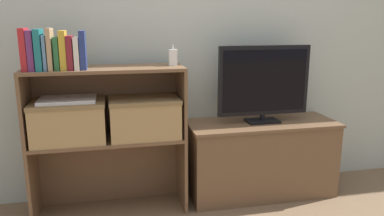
{
  "coord_description": "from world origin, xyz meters",
  "views": [
    {
      "loc": [
        -0.5,
        -2.14,
        1.22
      ],
      "look_at": [
        0.0,
        0.16,
        0.66
      ],
      "focal_mm": 35.0,
      "sensor_mm": 36.0,
      "label": 1
    }
  ],
  "objects_px": {
    "book_teal": "(39,50)",
    "storage_basket_left": "(69,120)",
    "book_forest": "(57,54)",
    "baby_monitor": "(173,57)",
    "tv": "(264,82)",
    "book_mustard": "(63,50)",
    "tv_stand": "(260,158)",
    "book_skyblue": "(46,53)",
    "book_crimson": "(25,50)",
    "laptop": "(67,100)",
    "book_ivory": "(77,53)",
    "book_tan": "(51,49)",
    "storage_basket_right": "(145,116)",
    "book_maroon": "(70,53)",
    "book_navy": "(83,50)",
    "book_plum": "(32,51)"
  },
  "relations": [
    {
      "from": "tv",
      "to": "book_mustard",
      "type": "distance_m",
      "value": 1.29
    },
    {
      "from": "laptop",
      "to": "book_navy",
      "type": "bearing_deg",
      "value": -22.4
    },
    {
      "from": "book_plum",
      "to": "book_navy",
      "type": "bearing_deg",
      "value": 0.0
    },
    {
      "from": "tv_stand",
      "to": "baby_monitor",
      "type": "xyz_separation_m",
      "value": [
        -0.62,
        -0.03,
        0.72
      ]
    },
    {
      "from": "book_crimson",
      "to": "book_skyblue",
      "type": "distance_m",
      "value": 0.11
    },
    {
      "from": "book_teal",
      "to": "book_mustard",
      "type": "distance_m",
      "value": 0.13
    },
    {
      "from": "book_ivory",
      "to": "book_crimson",
      "type": "bearing_deg",
      "value": 180.0
    },
    {
      "from": "book_skyblue",
      "to": "book_forest",
      "type": "bearing_deg",
      "value": 0.0
    },
    {
      "from": "book_maroon",
      "to": "laptop",
      "type": "bearing_deg",
      "value": 131.58
    },
    {
      "from": "book_tan",
      "to": "storage_basket_right",
      "type": "distance_m",
      "value": 0.67
    },
    {
      "from": "book_forest",
      "to": "storage_basket_right",
      "type": "distance_m",
      "value": 0.63
    },
    {
      "from": "book_mustard",
      "to": "storage_basket_left",
      "type": "height_order",
      "value": "book_mustard"
    },
    {
      "from": "tv_stand",
      "to": "baby_monitor",
      "type": "height_order",
      "value": "baby_monitor"
    },
    {
      "from": "tv",
      "to": "book_mustard",
      "type": "xyz_separation_m",
      "value": [
        -1.26,
        -0.09,
        0.24
      ]
    },
    {
      "from": "book_tan",
      "to": "storage_basket_right",
      "type": "height_order",
      "value": "book_tan"
    },
    {
      "from": "tv",
      "to": "book_forest",
      "type": "relative_size",
      "value": 3.45
    },
    {
      "from": "book_teal",
      "to": "storage_basket_left",
      "type": "distance_m",
      "value": 0.44
    },
    {
      "from": "book_ivory",
      "to": "laptop",
      "type": "distance_m",
      "value": 0.29
    },
    {
      "from": "tv_stand",
      "to": "book_crimson",
      "type": "height_order",
      "value": "book_crimson"
    },
    {
      "from": "book_plum",
      "to": "book_tan",
      "type": "xyz_separation_m",
      "value": [
        0.1,
        0.0,
        0.01
      ]
    },
    {
      "from": "book_crimson",
      "to": "laptop",
      "type": "relative_size",
      "value": 0.72
    },
    {
      "from": "tv_stand",
      "to": "book_tan",
      "type": "xyz_separation_m",
      "value": [
        -1.33,
        -0.09,
        0.79
      ]
    },
    {
      "from": "tv_stand",
      "to": "laptop",
      "type": "xyz_separation_m",
      "value": [
        -1.27,
        -0.05,
        0.49
      ]
    },
    {
      "from": "storage_basket_right",
      "to": "baby_monitor",
      "type": "bearing_deg",
      "value": 4.58
    },
    {
      "from": "tv",
      "to": "storage_basket_right",
      "type": "xyz_separation_m",
      "value": [
        -0.81,
        -0.05,
        -0.18
      ]
    },
    {
      "from": "book_crimson",
      "to": "book_plum",
      "type": "distance_m",
      "value": 0.04
    },
    {
      "from": "baby_monitor",
      "to": "storage_basket_left",
      "type": "bearing_deg",
      "value": -178.66
    },
    {
      "from": "book_teal",
      "to": "laptop",
      "type": "distance_m",
      "value": 0.33
    },
    {
      "from": "book_forest",
      "to": "book_maroon",
      "type": "height_order",
      "value": "book_maroon"
    },
    {
      "from": "book_mustard",
      "to": "book_maroon",
      "type": "distance_m",
      "value": 0.04
    },
    {
      "from": "book_maroon",
      "to": "storage_basket_left",
      "type": "xyz_separation_m",
      "value": [
        -0.04,
        0.05,
        -0.4
      ]
    },
    {
      "from": "book_forest",
      "to": "baby_monitor",
      "type": "height_order",
      "value": "book_forest"
    },
    {
      "from": "book_teal",
      "to": "baby_monitor",
      "type": "distance_m",
      "value": 0.77
    },
    {
      "from": "tv_stand",
      "to": "book_skyblue",
      "type": "height_order",
      "value": "book_skyblue"
    },
    {
      "from": "book_crimson",
      "to": "tv_stand",
      "type": "bearing_deg",
      "value": 3.6
    },
    {
      "from": "book_navy",
      "to": "baby_monitor",
      "type": "bearing_deg",
      "value": 6.5
    },
    {
      "from": "book_tan",
      "to": "book_teal",
      "type": "bearing_deg",
      "value": 180.0
    },
    {
      "from": "baby_monitor",
      "to": "tv_stand",
      "type": "bearing_deg",
      "value": 2.92
    },
    {
      "from": "book_forest",
      "to": "storage_basket_left",
      "type": "distance_m",
      "value": 0.4
    },
    {
      "from": "book_teal",
      "to": "book_crimson",
      "type": "bearing_deg",
      "value": 180.0
    },
    {
      "from": "tv",
      "to": "book_tan",
      "type": "distance_m",
      "value": 1.36
    },
    {
      "from": "book_teal",
      "to": "storage_basket_left",
      "type": "bearing_deg",
      "value": 20.23
    },
    {
      "from": "book_tan",
      "to": "tv_stand",
      "type": "bearing_deg",
      "value": 3.97
    },
    {
      "from": "book_forest",
      "to": "book_navy",
      "type": "bearing_deg",
      "value": 0.0
    },
    {
      "from": "book_crimson",
      "to": "book_ivory",
      "type": "relative_size",
      "value": 1.29
    },
    {
      "from": "storage_basket_right",
      "to": "book_crimson",
      "type": "bearing_deg",
      "value": -176.02
    },
    {
      "from": "book_navy",
      "to": "storage_basket_left",
      "type": "bearing_deg",
      "value": 157.6
    },
    {
      "from": "book_skyblue",
      "to": "storage_basket_left",
      "type": "bearing_deg",
      "value": 26.21
    },
    {
      "from": "book_tan",
      "to": "book_navy",
      "type": "bearing_deg",
      "value": 0.0
    },
    {
      "from": "tv",
      "to": "book_ivory",
      "type": "bearing_deg",
      "value": -175.64
    }
  ]
}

